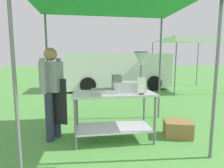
{
  "coord_description": "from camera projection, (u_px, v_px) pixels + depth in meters",
  "views": [
    {
      "loc": [
        -0.5,
        -1.81,
        1.4
      ],
      "look_at": [
        -0.02,
        1.42,
        0.97
      ],
      "focal_mm": 29.07,
      "sensor_mm": 36.0,
      "label": 1
    }
  ],
  "objects": [
    {
      "name": "stall_canopy",
      "position": [
        113.0,
        4.0,
        3.01
      ],
      "size": [
        2.78,
        2.09,
        2.43
      ],
      "color": "slate",
      "rests_on": "ground"
    },
    {
      "name": "menu_sign",
      "position": [
        142.0,
        87.0,
        2.92
      ],
      "size": [
        0.13,
        0.05,
        0.28
      ],
      "color": "black",
      "rests_on": "donut_cart"
    },
    {
      "name": "donut_cart",
      "position": [
        114.0,
        106.0,
        3.14
      ],
      "size": [
        1.39,
        0.66,
        0.85
      ],
      "color": "#B7B7BC",
      "rests_on": "ground"
    },
    {
      "name": "neighbour_tent",
      "position": [
        190.0,
        41.0,
        8.28
      ],
      "size": [
        2.79,
        2.73,
        2.35
      ],
      "color": "slate",
      "rests_on": "ground"
    },
    {
      "name": "ground_plane",
      "position": [
        97.0,
        92.0,
        7.91
      ],
      "size": [
        70.0,
        70.0,
        0.0
      ],
      "primitive_type": "plane",
      "color": "#519342"
    },
    {
      "name": "van_white",
      "position": [
        117.0,
        71.0,
        8.86
      ],
      "size": [
        5.03,
        2.39,
        1.69
      ],
      "color": "white",
      "rests_on": "ground"
    },
    {
      "name": "supply_crate",
      "position": [
        178.0,
        129.0,
        3.34
      ],
      "size": [
        0.56,
        0.49,
        0.29
      ],
      "color": "olive",
      "rests_on": "ground"
    },
    {
      "name": "vendor",
      "position": [
        52.0,
        89.0,
        3.14
      ],
      "size": [
        0.46,
        0.52,
        1.61
      ],
      "color": "#2D3347",
      "rests_on": "ground"
    },
    {
      "name": "donut_fryer",
      "position": [
        131.0,
        78.0,
        3.14
      ],
      "size": [
        0.63,
        0.28,
        0.7
      ],
      "color": "#B7B7BC",
      "rests_on": "donut_cart"
    },
    {
      "name": "donut_tray",
      "position": [
        104.0,
        92.0,
        3.05
      ],
      "size": [
        0.41,
        0.28,
        0.07
      ],
      "color": "#B7B7BC",
      "rests_on": "donut_cart"
    }
  ]
}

